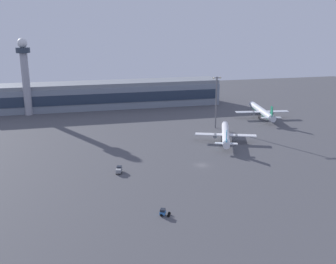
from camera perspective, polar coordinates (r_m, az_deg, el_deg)
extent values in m
plane|color=#4C4C51|center=(158.35, 4.88, -4.75)|extent=(416.00, 416.00, 0.00)
cube|color=gray|center=(262.87, -9.12, 5.05)|extent=(150.77, 22.00, 14.00)
cube|color=#263347|center=(251.77, -8.92, 4.75)|extent=(144.74, 0.40, 6.16)
cube|color=gray|center=(261.47, -9.20, 6.82)|extent=(150.77, 19.80, 2.40)
cylinder|color=#A8A8B2|center=(250.34, -19.63, 6.43)|extent=(4.40, 4.40, 36.72)
cylinder|color=#2D3847|center=(248.14, -20.06, 10.95)|extent=(8.00, 8.00, 3.00)
sphere|color=silver|center=(247.89, -20.15, 11.87)|extent=(5.60, 5.60, 5.60)
cylinder|color=white|center=(188.75, 8.25, -0.27)|extent=(14.33, 31.04, 3.37)
cone|color=white|center=(205.14, 8.16, 1.05)|extent=(3.74, 3.11, 3.20)
cone|color=white|center=(172.31, 8.35, -1.85)|extent=(3.71, 3.38, 3.03)
cube|color=white|center=(187.95, 8.25, -0.39)|extent=(27.79, 13.26, 0.31)
cube|color=white|center=(173.86, 8.34, -1.63)|extent=(9.87, 5.41, 0.31)
cube|color=#1984B2|center=(173.32, 8.37, -0.75)|extent=(1.24, 2.75, 5.76)
cylinder|color=slate|center=(188.05, 6.76, -0.53)|extent=(2.94, 3.67, 1.95)
cylinder|color=slate|center=(188.32, 9.72, -0.62)|extent=(2.94, 3.67, 1.95)
cube|color=#1984B2|center=(189.01, 8.23, -0.54)|extent=(13.12, 28.53, 0.32)
cylinder|color=#333338|center=(198.99, 8.18, 0.11)|extent=(0.25, 0.25, 3.14)
cylinder|color=black|center=(199.42, 8.16, -0.32)|extent=(0.67, 1.04, 0.97)
cylinder|color=#333338|center=(187.02, 7.64, -0.90)|extent=(0.25, 0.25, 3.14)
cylinder|color=black|center=(187.48, 7.62, -1.36)|extent=(0.67, 1.04, 0.97)
cylinder|color=#333338|center=(187.13, 8.84, -0.94)|extent=(0.25, 0.25, 3.14)
cylinder|color=black|center=(187.59, 8.81, -1.40)|extent=(0.67, 1.04, 0.97)
cylinder|color=silver|center=(238.16, 13.25, 2.95)|extent=(8.86, 34.92, 3.67)
cone|color=silver|center=(255.41, 11.99, 3.89)|extent=(3.79, 2.82, 3.49)
cone|color=silver|center=(220.94, 14.73, 1.85)|extent=(3.67, 3.17, 3.30)
cube|color=silver|center=(237.31, 13.32, 2.85)|extent=(31.13, 8.47, 0.34)
cube|color=silver|center=(222.57, 14.58, 2.01)|extent=(10.85, 3.89, 0.34)
cube|color=#146B4C|center=(222.17, 14.61, 2.77)|extent=(0.75, 3.10, 6.28)
cylinder|color=slate|center=(235.86, 12.08, 2.68)|extent=(2.62, 3.76, 2.12)
cylinder|color=slate|center=(239.16, 14.52, 2.70)|extent=(2.62, 3.76, 2.12)
cube|color=#146B4C|center=(238.38, 13.24, 2.71)|extent=(8.08, 32.11, 0.35)
cylinder|color=#333338|center=(248.85, 12.45, 3.15)|extent=(0.27, 0.27, 3.43)
cylinder|color=black|center=(249.23, 12.43, 2.76)|extent=(0.54, 1.11, 1.06)
cylinder|color=#333338|center=(235.65, 12.91, 2.41)|extent=(0.27, 0.27, 3.43)
cylinder|color=black|center=(236.05, 12.89, 2.00)|extent=(0.54, 1.11, 1.06)
cylinder|color=#333338|center=(236.98, 13.89, 2.42)|extent=(0.27, 0.27, 3.43)
cylinder|color=black|center=(237.38, 13.87, 2.02)|extent=(0.54, 1.11, 1.06)
cube|color=#3372BF|center=(119.36, -0.76, -11.45)|extent=(2.19, 2.30, 0.90)
cube|color=#1E232D|center=(119.00, -0.77, -11.11)|extent=(1.96, 2.09, 0.70)
cylinder|color=black|center=(118.96, -0.94, -11.80)|extent=(0.94, 0.64, 0.90)
cylinder|color=black|center=(120.26, -0.80, -11.47)|extent=(0.94, 0.64, 0.90)
cylinder|color=black|center=(118.61, 0.05, -11.89)|extent=(0.94, 0.64, 0.90)
cylinder|color=black|center=(119.92, 0.18, -11.56)|extent=(0.94, 0.64, 0.90)
cube|color=gray|center=(151.95, -6.99, -5.32)|extent=(2.46, 2.53, 1.10)
cube|color=#1E232D|center=(151.62, -7.00, -5.01)|extent=(2.24, 2.25, 0.70)
cube|color=gray|center=(150.15, -7.08, -5.53)|extent=(2.45, 2.80, 1.40)
cylinder|color=black|center=(152.53, -7.28, -5.47)|extent=(0.51, 0.95, 0.90)
cylinder|color=black|center=(152.31, -6.65, -5.48)|extent=(0.51, 0.95, 0.90)
cylinder|color=black|center=(150.06, -7.42, -5.85)|extent=(0.51, 0.95, 0.90)
cylinder|color=black|center=(149.83, -6.77, -5.86)|extent=(0.51, 0.95, 0.90)
cylinder|color=slate|center=(209.05, 6.91, 4.18)|extent=(0.70, 0.70, 27.15)
cube|color=slate|center=(206.82, 7.03, 7.70)|extent=(4.80, 0.40, 0.40)
sphere|color=#F9EAB2|center=(206.20, 6.55, 7.69)|extent=(0.90, 0.90, 0.90)
sphere|color=#F9EAB2|center=(207.45, 7.50, 7.71)|extent=(0.90, 0.90, 0.90)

